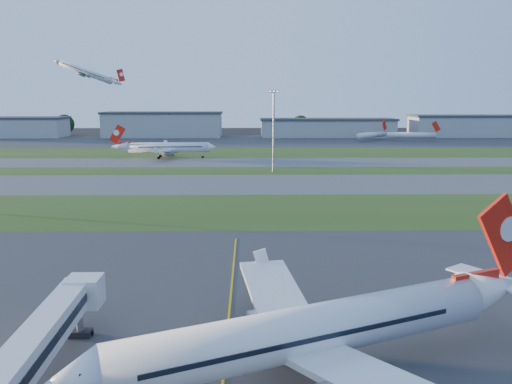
{
  "coord_description": "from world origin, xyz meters",
  "views": [
    {
      "loc": [
        7.23,
        -50.62,
        23.26
      ],
      "look_at": [
        8.44,
        35.68,
        7.0
      ],
      "focal_mm": 35.0,
      "sensor_mm": 36.0,
      "label": 1
    }
  ],
  "objects_px": {
    "light_mast_centre": "(274,125)",
    "mini_jet_far": "(411,135)",
    "airliner_parked": "(316,331)",
    "jet_bridge": "(27,354)",
    "mini_jet_near": "(372,135)",
    "airliner_taxiing": "(167,148)"
  },
  "relations": [
    {
      "from": "airliner_taxiing",
      "to": "jet_bridge",
      "type": "bearing_deg",
      "value": 92.23
    },
    {
      "from": "jet_bridge",
      "to": "airliner_taxiing",
      "type": "bearing_deg",
      "value": 95.34
    },
    {
      "from": "light_mast_centre",
      "to": "jet_bridge",
      "type": "bearing_deg",
      "value": -101.38
    },
    {
      "from": "jet_bridge",
      "to": "light_mast_centre",
      "type": "bearing_deg",
      "value": 78.62
    },
    {
      "from": "jet_bridge",
      "to": "light_mast_centre",
      "type": "height_order",
      "value": "light_mast_centre"
    },
    {
      "from": "jet_bridge",
      "to": "mini_jet_near",
      "type": "relative_size",
      "value": 1.24
    },
    {
      "from": "mini_jet_near",
      "to": "light_mast_centre",
      "type": "xyz_separation_m",
      "value": [
        -60.62,
        -118.7,
        11.53
      ]
    },
    {
      "from": "jet_bridge",
      "to": "airliner_parked",
      "type": "relative_size",
      "value": 0.69
    },
    {
      "from": "airliner_taxiing",
      "to": "light_mast_centre",
      "type": "distance_m",
      "value": 55.37
    },
    {
      "from": "airliner_parked",
      "to": "mini_jet_far",
      "type": "xyz_separation_m",
      "value": [
        84.51,
        237.78,
        -1.25
      ]
    },
    {
      "from": "airliner_parked",
      "to": "mini_jet_near",
      "type": "distance_m",
      "value": 247.63
    },
    {
      "from": "mini_jet_far",
      "to": "light_mast_centre",
      "type": "relative_size",
      "value": 1.1
    },
    {
      "from": "mini_jet_far",
      "to": "light_mast_centre",
      "type": "xyz_separation_m",
      "value": [
        -82.17,
        -116.99,
        11.53
      ]
    },
    {
      "from": "airliner_taxiing",
      "to": "mini_jet_far",
      "type": "relative_size",
      "value": 1.34
    },
    {
      "from": "airliner_taxiing",
      "to": "mini_jet_far",
      "type": "height_order",
      "value": "airliner_taxiing"
    },
    {
      "from": "jet_bridge",
      "to": "mini_jet_near",
      "type": "distance_m",
      "value": 256.57
    },
    {
      "from": "airliner_parked",
      "to": "light_mast_centre",
      "type": "distance_m",
      "value": 121.26
    },
    {
      "from": "mini_jet_near",
      "to": "light_mast_centre",
      "type": "distance_m",
      "value": 133.78
    },
    {
      "from": "mini_jet_far",
      "to": "airliner_parked",
      "type": "bearing_deg",
      "value": -99.72
    },
    {
      "from": "airliner_parked",
      "to": "mini_jet_far",
      "type": "bearing_deg",
      "value": 47.7
    },
    {
      "from": "light_mast_centre",
      "to": "mini_jet_far",
      "type": "bearing_deg",
      "value": 54.92
    },
    {
      "from": "mini_jet_near",
      "to": "mini_jet_far",
      "type": "distance_m",
      "value": 21.61
    }
  ]
}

